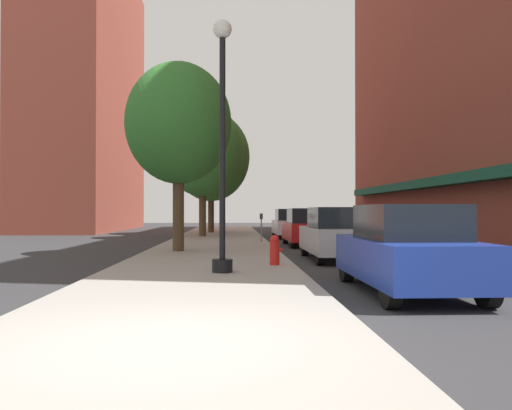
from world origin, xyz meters
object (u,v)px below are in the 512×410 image
at_px(lamppost, 222,140).
at_px(car_blue, 406,250).
at_px(tree_near, 203,151).
at_px(tree_far, 211,157).
at_px(tree_mid, 179,124).
at_px(car_red, 307,228).
at_px(parking_meter_near, 261,224).
at_px(fire_hydrant, 275,250).
at_px(car_white, 290,224).
at_px(car_silver, 337,234).

relative_size(lamppost, car_blue, 1.37).
xyz_separation_m(tree_near, tree_far, (0.25, 5.34, 0.19)).
distance_m(tree_mid, car_red, 7.76).
height_order(tree_mid, tree_far, tree_far).
xyz_separation_m(parking_meter_near, tree_far, (-2.77, 10.82, 4.21)).
height_order(fire_hydrant, tree_far, tree_far).
bearing_deg(tree_far, car_blue, -79.43).
bearing_deg(fire_hydrant, parking_meter_near, 88.86).
relative_size(parking_meter_near, tree_far, 0.16).
xyz_separation_m(tree_mid, car_red, (5.20, 4.29, -3.85)).
height_order(fire_hydrant, car_red, car_red).
bearing_deg(car_red, tree_near, 127.48).
relative_size(tree_near, car_red, 1.74).
bearing_deg(tree_near, car_red, -53.11).
relative_size(tree_far, car_white, 1.86).
xyz_separation_m(fire_hydrant, car_silver, (2.16, 2.58, 0.29)).
bearing_deg(car_white, lamppost, -99.77).
height_order(fire_hydrant, car_white, car_white).
relative_size(lamppost, tree_near, 0.79).
relative_size(tree_far, car_red, 1.86).
relative_size(car_red, car_white, 1.00).
xyz_separation_m(car_red, car_white, (0.00, 6.73, 0.00)).
relative_size(tree_mid, tree_far, 0.84).
distance_m(fire_hydrant, tree_far, 21.88).
relative_size(parking_meter_near, tree_near, 0.18).
height_order(parking_meter_near, tree_far, tree_far).
bearing_deg(car_blue, car_red, 88.50).
xyz_separation_m(tree_mid, car_white, (5.20, 11.02, -3.85)).
xyz_separation_m(tree_near, tree_mid, (-0.23, -10.92, -0.31)).
relative_size(tree_mid, car_white, 1.57).
xyz_separation_m(lamppost, fire_hydrant, (1.35, 1.57, -2.68)).
xyz_separation_m(tree_mid, tree_far, (0.48, 16.26, 0.49)).
bearing_deg(car_white, fire_hydrant, -96.17).
bearing_deg(car_silver, tree_far, 103.50).
bearing_deg(car_blue, tree_far, 99.07).
height_order(fire_hydrant, tree_mid, tree_mid).
distance_m(parking_meter_near, tree_far, 11.93).
distance_m(lamppost, car_silver, 5.94).
bearing_deg(tree_mid, lamppost, -75.46).
height_order(lamppost, tree_mid, tree_mid).
relative_size(parking_meter_near, car_white, 0.30).
xyz_separation_m(tree_near, car_silver, (4.98, -13.31, -4.16)).
height_order(tree_near, car_silver, tree_near).
relative_size(tree_near, tree_mid, 1.11).
xyz_separation_m(car_silver, car_red, (0.00, 6.68, 0.00)).
distance_m(tree_mid, car_silver, 6.90).
relative_size(tree_near, car_white, 1.74).
xyz_separation_m(parking_meter_near, tree_mid, (-3.25, -5.44, 3.71)).
bearing_deg(tree_near, car_silver, -69.50).
distance_m(lamppost, car_red, 11.63).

